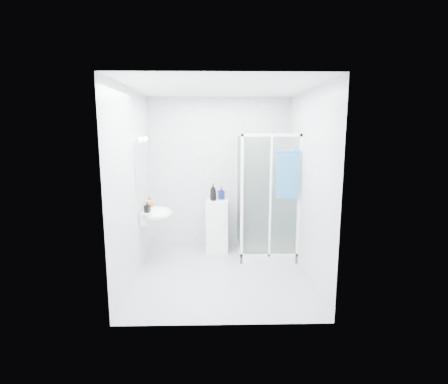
{
  "coord_description": "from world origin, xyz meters",
  "views": [
    {
      "loc": [
        -0.07,
        -4.73,
        2.06
      ],
      "look_at": [
        0.05,
        0.35,
        1.15
      ],
      "focal_mm": 28.0,
      "sensor_mm": 36.0,
      "label": 1
    }
  ],
  "objects_px": {
    "wall_basin": "(156,214)",
    "shampoo_bottle_a": "(213,192)",
    "shower_enclosure": "(261,230)",
    "storage_cabinet": "(217,226)",
    "hand_towel": "(288,173)",
    "shampoo_bottle_b": "(221,193)",
    "soap_dispenser_black": "(147,207)",
    "soap_dispenser_orange": "(150,202)"
  },
  "relations": [
    {
      "from": "storage_cabinet",
      "to": "hand_towel",
      "type": "height_order",
      "value": "hand_towel"
    },
    {
      "from": "storage_cabinet",
      "to": "shampoo_bottle_b",
      "type": "bearing_deg",
      "value": 42.93
    },
    {
      "from": "hand_towel",
      "to": "soap_dispenser_orange",
      "type": "xyz_separation_m",
      "value": [
        -2.1,
        0.26,
        -0.48
      ]
    },
    {
      "from": "wall_basin",
      "to": "shampoo_bottle_b",
      "type": "bearing_deg",
      "value": 31.6
    },
    {
      "from": "wall_basin",
      "to": "shampoo_bottle_a",
      "type": "distance_m",
      "value": 1.04
    },
    {
      "from": "soap_dispenser_black",
      "to": "shampoo_bottle_b",
      "type": "bearing_deg",
      "value": 35.8
    },
    {
      "from": "wall_basin",
      "to": "soap_dispenser_black",
      "type": "height_order",
      "value": "soap_dispenser_black"
    },
    {
      "from": "storage_cabinet",
      "to": "soap_dispenser_orange",
      "type": "bearing_deg",
      "value": -155.52
    },
    {
      "from": "soap_dispenser_orange",
      "to": "soap_dispenser_black",
      "type": "distance_m",
      "value": 0.35
    },
    {
      "from": "wall_basin",
      "to": "soap_dispenser_black",
      "type": "xyz_separation_m",
      "value": [
        -0.09,
        -0.17,
        0.15
      ]
    },
    {
      "from": "soap_dispenser_orange",
      "to": "hand_towel",
      "type": "bearing_deg",
      "value": -7.04
    },
    {
      "from": "soap_dispenser_black",
      "to": "wall_basin",
      "type": "bearing_deg",
      "value": 62.43
    },
    {
      "from": "wall_basin",
      "to": "shampoo_bottle_b",
      "type": "relative_size",
      "value": 2.59
    },
    {
      "from": "shower_enclosure",
      "to": "storage_cabinet",
      "type": "relative_size",
      "value": 2.23
    },
    {
      "from": "storage_cabinet",
      "to": "soap_dispenser_orange",
      "type": "xyz_separation_m",
      "value": [
        -1.06,
        -0.39,
        0.5
      ]
    },
    {
      "from": "hand_towel",
      "to": "shampoo_bottle_a",
      "type": "distance_m",
      "value": 1.32
    },
    {
      "from": "shampoo_bottle_a",
      "to": "soap_dispenser_orange",
      "type": "distance_m",
      "value": 1.05
    },
    {
      "from": "wall_basin",
      "to": "shower_enclosure",
      "type": "bearing_deg",
      "value": 10.81
    },
    {
      "from": "shampoo_bottle_a",
      "to": "shampoo_bottle_b",
      "type": "xyz_separation_m",
      "value": [
        0.14,
        0.1,
        -0.03
      ]
    },
    {
      "from": "storage_cabinet",
      "to": "hand_towel",
      "type": "xyz_separation_m",
      "value": [
        1.04,
        -0.65,
        0.98
      ]
    },
    {
      "from": "shower_enclosure",
      "to": "hand_towel",
      "type": "xyz_separation_m",
      "value": [
        0.32,
        -0.4,
        0.98
      ]
    },
    {
      "from": "shower_enclosure",
      "to": "hand_towel",
      "type": "bearing_deg",
      "value": -51.17
    },
    {
      "from": "soap_dispenser_orange",
      "to": "soap_dispenser_black",
      "type": "relative_size",
      "value": 1.06
    },
    {
      "from": "shower_enclosure",
      "to": "soap_dispenser_orange",
      "type": "height_order",
      "value": "shower_enclosure"
    },
    {
      "from": "wall_basin",
      "to": "soap_dispenser_black",
      "type": "relative_size",
      "value": 3.45
    },
    {
      "from": "shower_enclosure",
      "to": "hand_towel",
      "type": "height_order",
      "value": "shower_enclosure"
    },
    {
      "from": "shower_enclosure",
      "to": "shampoo_bottle_b",
      "type": "relative_size",
      "value": 9.24
    },
    {
      "from": "shampoo_bottle_b",
      "to": "soap_dispenser_black",
      "type": "height_order",
      "value": "shampoo_bottle_b"
    },
    {
      "from": "shower_enclosure",
      "to": "shampoo_bottle_a",
      "type": "xyz_separation_m",
      "value": [
        -0.79,
        0.2,
        0.59
      ]
    },
    {
      "from": "wall_basin",
      "to": "shampoo_bottle_b",
      "type": "distance_m",
      "value": 1.2
    },
    {
      "from": "wall_basin",
      "to": "soap_dispenser_orange",
      "type": "height_order",
      "value": "soap_dispenser_orange"
    },
    {
      "from": "shower_enclosure",
      "to": "wall_basin",
      "type": "relative_size",
      "value": 3.57
    },
    {
      "from": "wall_basin",
      "to": "shampoo_bottle_a",
      "type": "bearing_deg",
      "value": 30.92
    },
    {
      "from": "storage_cabinet",
      "to": "shampoo_bottle_a",
      "type": "relative_size",
      "value": 3.13
    },
    {
      "from": "shower_enclosure",
      "to": "storage_cabinet",
      "type": "distance_m",
      "value": 0.76
    },
    {
      "from": "shampoo_bottle_a",
      "to": "shampoo_bottle_b",
      "type": "relative_size",
      "value": 1.32
    },
    {
      "from": "shampoo_bottle_b",
      "to": "shampoo_bottle_a",
      "type": "bearing_deg",
      "value": -144.29
    },
    {
      "from": "hand_towel",
      "to": "shampoo_bottle_a",
      "type": "height_order",
      "value": "hand_towel"
    },
    {
      "from": "shampoo_bottle_b",
      "to": "soap_dispenser_orange",
      "type": "relative_size",
      "value": 1.25
    },
    {
      "from": "storage_cabinet",
      "to": "shampoo_bottle_b",
      "type": "relative_size",
      "value": 4.14
    },
    {
      "from": "shower_enclosure",
      "to": "shampoo_bottle_a",
      "type": "distance_m",
      "value": 1.0
    },
    {
      "from": "shampoo_bottle_a",
      "to": "shower_enclosure",
      "type": "bearing_deg",
      "value": -14.61
    }
  ]
}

